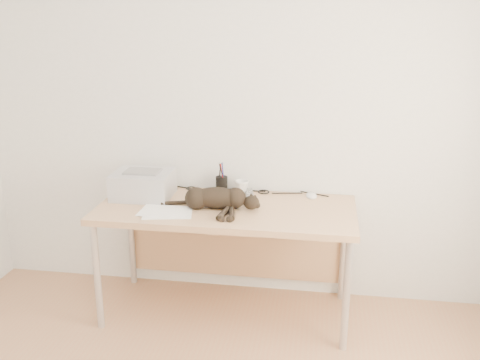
% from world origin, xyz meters
% --- Properties ---
extents(wall_back, '(3.50, 0.00, 3.50)m').
position_xyz_m(wall_back, '(0.00, 1.75, 1.30)').
color(wall_back, white).
rests_on(wall_back, floor).
extents(desk, '(1.60, 0.70, 0.74)m').
position_xyz_m(desk, '(0.00, 1.48, 0.61)').
color(desk, tan).
rests_on(desk, floor).
extents(printer, '(0.38, 0.32, 0.18)m').
position_xyz_m(printer, '(-0.57, 1.50, 0.83)').
color(printer, '#ADADB2').
rests_on(printer, desk).
extents(papers, '(0.34, 0.26, 0.01)m').
position_xyz_m(papers, '(-0.34, 1.23, 0.74)').
color(papers, white).
rests_on(papers, desk).
extents(cat, '(0.63, 0.29, 0.14)m').
position_xyz_m(cat, '(-0.07, 1.35, 0.80)').
color(cat, black).
rests_on(cat, desk).
extents(mug, '(0.13, 0.13, 0.09)m').
position_xyz_m(mug, '(0.06, 1.67, 0.78)').
color(mug, white).
rests_on(mug, desk).
extents(pen_cup, '(0.08, 0.08, 0.20)m').
position_xyz_m(pen_cup, '(-0.08, 1.67, 0.80)').
color(pen_cup, black).
rests_on(pen_cup, desk).
extents(remote_grey, '(0.09, 0.18, 0.02)m').
position_xyz_m(remote_grey, '(0.11, 1.64, 0.75)').
color(remote_grey, gray).
rests_on(remote_grey, desk).
extents(remote_black, '(0.05, 0.16, 0.02)m').
position_xyz_m(remote_black, '(0.05, 1.44, 0.75)').
color(remote_black, black).
rests_on(remote_black, desk).
extents(mouse, '(0.09, 0.13, 0.04)m').
position_xyz_m(mouse, '(0.52, 1.67, 0.76)').
color(mouse, white).
rests_on(mouse, desk).
extents(cable_tangle, '(1.36, 0.08, 0.01)m').
position_xyz_m(cable_tangle, '(0.00, 1.70, 0.75)').
color(cable_tangle, black).
rests_on(cable_tangle, desk).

